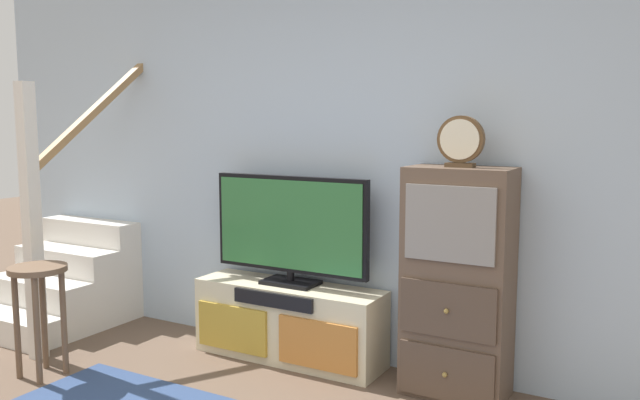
{
  "coord_description": "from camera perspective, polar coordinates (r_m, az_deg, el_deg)",
  "views": [
    {
      "loc": [
        1.86,
        -1.22,
        1.55
      ],
      "look_at": [
        0.09,
        1.91,
        1.11
      ],
      "focal_mm": 35.88,
      "sensor_mm": 36.0,
      "label": 1
    }
  ],
  "objects": [
    {
      "name": "staircase",
      "position": [
        5.47,
        -20.25,
        -5.87
      ],
      "size": [
        1.0,
        1.36,
        2.2
      ],
      "color": "silver",
      "rests_on": "ground_plane"
    },
    {
      "name": "television",
      "position": [
        4.12,
        -2.69,
        -2.43
      ],
      "size": [
        1.11,
        0.22,
        0.71
      ],
      "color": "black",
      "rests_on": "media_console"
    },
    {
      "name": "side_cabinet",
      "position": [
        3.7,
        12.17,
        -7.25
      ],
      "size": [
        0.58,
        0.38,
        1.3
      ],
      "color": "brown",
      "rests_on": "ground_plane"
    },
    {
      "name": "back_wall",
      "position": [
        4.13,
        2.61,
        4.25
      ],
      "size": [
        6.4,
        0.12,
        2.7
      ],
      "primitive_type": "cube",
      "color": "#A8BCD1",
      "rests_on": "ground_plane"
    },
    {
      "name": "bar_stool_far",
      "position": [
        4.25,
        -23.79,
        -7.7
      ],
      "size": [
        0.34,
        0.34,
        0.69
      ],
      "color": "brown",
      "rests_on": "ground_plane"
    },
    {
      "name": "desk_clock",
      "position": [
        3.57,
        12.44,
        5.12
      ],
      "size": [
        0.26,
        0.08,
        0.28
      ],
      "color": "#4C3823",
      "rests_on": "side_cabinet"
    },
    {
      "name": "media_console",
      "position": [
        4.25,
        -2.82,
        -10.82
      ],
      "size": [
        1.28,
        0.38,
        0.5
      ],
      "color": "beige",
      "rests_on": "ground_plane"
    }
  ]
}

